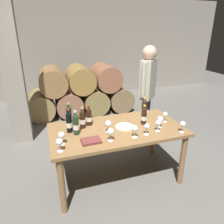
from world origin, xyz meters
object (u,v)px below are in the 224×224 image
at_px(wine_glass_10, 111,132).
at_px(wine_glass_5, 108,124).
at_px(wine_glass_2, 59,142).
at_px(wine_bottle_6, 144,108).
at_px(wine_bottle_4, 82,119).
at_px(wine_glass_1, 165,115).
at_px(serving_plate, 125,127).
at_px(wine_glass_0, 158,123).
at_px(sommelier_presenting, 147,87).
at_px(wine_glass_4, 183,125).
at_px(wine_bottle_3, 89,117).
at_px(wine_bottle_1, 69,115).
at_px(wine_glass_3, 135,129).
at_px(wine_bottle_2, 76,124).
at_px(wine_bottle_0, 69,122).
at_px(wine_glass_7, 61,136).
at_px(tasting_notebook, 91,141).
at_px(wine_glass_6, 147,127).
at_px(wine_bottle_5, 144,116).
at_px(dining_table, 117,135).
at_px(wine_glass_9, 145,113).
at_px(wine_glass_8, 160,120).

bearing_deg(wine_glass_10, wine_glass_5, 79.80).
bearing_deg(wine_glass_2, wine_bottle_6, 24.36).
height_order(wine_bottle_4, wine_glass_2, wine_bottle_4).
height_order(wine_glass_1, serving_plate, wine_glass_1).
distance_m(wine_glass_0, sommelier_presenting, 1.06).
xyz_separation_m(wine_glass_0, serving_plate, (-0.35, 0.23, -0.10)).
bearing_deg(serving_plate, wine_glass_4, -29.58).
height_order(wine_bottle_3, serving_plate, wine_bottle_3).
bearing_deg(wine_glass_10, wine_bottle_1, 122.26).
distance_m(wine_bottle_1, wine_glass_3, 0.92).
relative_size(wine_bottle_2, wine_glass_1, 2.12).
bearing_deg(wine_glass_10, wine_bottle_0, 137.94).
height_order(wine_bottle_0, wine_glass_10, wine_bottle_0).
height_order(wine_bottle_1, wine_glass_7, wine_bottle_1).
height_order(wine_glass_5, tasting_notebook, wine_glass_5).
height_order(wine_glass_5, serving_plate, wine_glass_5).
height_order(wine_bottle_3, wine_glass_6, wine_bottle_3).
height_order(wine_bottle_1, wine_bottle_4, wine_bottle_1).
distance_m(wine_bottle_5, wine_glass_6, 0.30).
bearing_deg(wine_glass_3, wine_bottle_6, 54.21).
xyz_separation_m(wine_glass_4, sommelier_presenting, (0.08, 1.11, 0.18)).
relative_size(wine_glass_0, wine_glass_6, 1.01).
xyz_separation_m(dining_table, tasting_notebook, (-0.40, -0.23, 0.11)).
distance_m(dining_table, wine_glass_9, 0.52).
distance_m(wine_bottle_0, wine_glass_0, 1.10).
xyz_separation_m(wine_glass_9, tasting_notebook, (-0.86, -0.36, -0.09)).
distance_m(wine_glass_6, serving_plate, 0.34).
bearing_deg(wine_bottle_2, wine_bottle_5, 0.33).
distance_m(wine_glass_5, serving_plate, 0.27).
distance_m(wine_bottle_4, wine_glass_2, 0.59).
relative_size(wine_glass_2, wine_glass_10, 0.95).
xyz_separation_m(wine_bottle_2, wine_glass_2, (-0.23, -0.33, -0.03)).
bearing_deg(wine_bottle_1, wine_glass_5, -43.24).
height_order(wine_bottle_4, wine_glass_3, wine_bottle_4).
xyz_separation_m(wine_glass_1, wine_glass_5, (-0.83, -0.05, 0.01)).
xyz_separation_m(wine_bottle_5, wine_glass_0, (0.07, -0.25, -0.01)).
xyz_separation_m(dining_table, wine_bottle_4, (-0.41, 0.16, 0.21)).
relative_size(wine_bottle_0, wine_bottle_5, 1.13).
relative_size(wine_bottle_6, wine_glass_2, 1.94).
bearing_deg(wine_glass_5, dining_table, 26.21).
relative_size(wine_bottle_0, wine_glass_7, 2.02).
relative_size(wine_bottle_0, tasting_notebook, 1.39).
xyz_separation_m(wine_bottle_0, wine_glass_9, (1.06, 0.04, -0.03)).
height_order(wine_bottle_5, wine_glass_4, wine_bottle_5).
distance_m(wine_bottle_6, tasting_notebook, 1.02).
distance_m(wine_bottle_0, wine_glass_6, 0.95).
distance_m(wine_bottle_4, wine_glass_9, 0.88).
xyz_separation_m(dining_table, wine_glass_8, (0.53, -0.15, 0.20)).
height_order(wine_glass_4, wine_glass_6, same).
bearing_deg(wine_glass_1, wine_bottle_2, 178.88).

